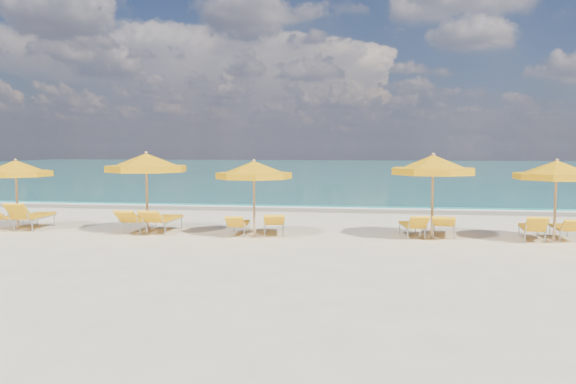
# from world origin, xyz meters

# --- Properties ---
(ground_plane) EXTENTS (120.00, 120.00, 0.00)m
(ground_plane) POSITION_xyz_m (0.00, 0.00, 0.00)
(ground_plane) COLOR beige
(ocean) EXTENTS (120.00, 80.00, 0.30)m
(ocean) POSITION_xyz_m (0.00, 48.00, 0.00)
(ocean) COLOR #126A60
(ocean) RESTS_ON ground
(wet_sand_band) EXTENTS (120.00, 2.60, 0.01)m
(wet_sand_band) POSITION_xyz_m (0.00, 7.40, 0.00)
(wet_sand_band) COLOR tan
(wet_sand_band) RESTS_ON ground
(foam_line) EXTENTS (120.00, 1.20, 0.03)m
(foam_line) POSITION_xyz_m (0.00, 8.20, 0.00)
(foam_line) COLOR white
(foam_line) RESTS_ON ground
(whitecap_near) EXTENTS (14.00, 0.36, 0.05)m
(whitecap_near) POSITION_xyz_m (-6.00, 17.00, 0.00)
(whitecap_near) COLOR white
(whitecap_near) RESTS_ON ground
(whitecap_far) EXTENTS (18.00, 0.30, 0.05)m
(whitecap_far) POSITION_xyz_m (8.00, 24.00, 0.00)
(whitecap_far) COLOR white
(whitecap_far) RESTS_ON ground
(umbrella_2) EXTENTS (2.99, 2.99, 2.28)m
(umbrella_2) POSITION_xyz_m (-8.58, 0.15, 1.95)
(umbrella_2) COLOR tan
(umbrella_2) RESTS_ON ground
(umbrella_3) EXTENTS (2.97, 2.97, 2.51)m
(umbrella_3) POSITION_xyz_m (-4.18, 0.09, 2.14)
(umbrella_3) COLOR tan
(umbrella_3) RESTS_ON ground
(umbrella_4) EXTENTS (2.75, 2.75, 2.29)m
(umbrella_4) POSITION_xyz_m (-0.78, -0.09, 1.95)
(umbrella_4) COLOR tan
(umbrella_4) RESTS_ON ground
(umbrella_5) EXTENTS (2.99, 2.99, 2.48)m
(umbrella_5) POSITION_xyz_m (4.39, 0.22, 2.12)
(umbrella_5) COLOR tan
(umbrella_5) RESTS_ON ground
(umbrella_6) EXTENTS (2.97, 2.97, 2.33)m
(umbrella_6) POSITION_xyz_m (7.73, 0.19, 1.99)
(umbrella_6) COLOR tan
(umbrella_6) RESTS_ON ground
(lounger_2_left) EXTENTS (0.86, 1.80, 0.69)m
(lounger_2_left) POSITION_xyz_m (-8.94, 0.54, 0.21)
(lounger_2_left) COLOR #A5A8AD
(lounger_2_left) RESTS_ON ground
(lounger_2_right) EXTENTS (0.75, 1.99, 0.96)m
(lounger_2_right) POSITION_xyz_m (-8.14, 0.32, 0.25)
(lounger_2_right) COLOR #A5A8AD
(lounger_2_right) RESTS_ON ground
(lounger_3_left) EXTENTS (0.66, 1.92, 0.81)m
(lounger_3_left) POSITION_xyz_m (-4.56, 0.31, 0.23)
(lounger_3_left) COLOR #A5A8AD
(lounger_3_left) RESTS_ON ground
(lounger_3_right) EXTENTS (0.76, 2.06, 0.83)m
(lounger_3_right) POSITION_xyz_m (-3.73, 0.30, 0.24)
(lounger_3_right) COLOR #A5A8AD
(lounger_3_right) RESTS_ON ground
(lounger_4_left) EXTENTS (0.66, 1.65, 0.69)m
(lounger_4_left) POSITION_xyz_m (-1.31, 0.13, 0.20)
(lounger_4_left) COLOR #A5A8AD
(lounger_4_left) RESTS_ON ground
(lounger_4_right) EXTENTS (0.95, 2.01, 0.74)m
(lounger_4_right) POSITION_xyz_m (-0.28, 0.45, 0.23)
(lounger_4_right) COLOR #A5A8AD
(lounger_4_right) RESTS_ON ground
(lounger_5_left) EXTENTS (0.80, 1.71, 0.74)m
(lounger_5_left) POSITION_xyz_m (3.86, 0.52, 0.20)
(lounger_5_left) COLOR #A5A8AD
(lounger_5_left) RESTS_ON ground
(lounger_5_right) EXTENTS (0.91, 2.10, 0.75)m
(lounger_5_right) POSITION_xyz_m (4.81, 0.81, 0.24)
(lounger_5_right) COLOR #A5A8AD
(lounger_5_right) RESTS_ON ground
(lounger_6_left) EXTENTS (0.74, 1.72, 0.80)m
(lounger_6_left) POSITION_xyz_m (7.18, 0.36, 0.21)
(lounger_6_left) COLOR #A5A8AD
(lounger_6_left) RESTS_ON ground
(lounger_6_right) EXTENTS (0.63, 1.69, 0.72)m
(lounger_6_right) POSITION_xyz_m (8.14, 0.60, 0.20)
(lounger_6_right) COLOR #A5A8AD
(lounger_6_right) RESTS_ON ground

